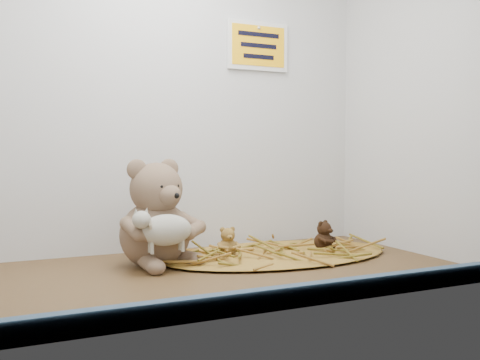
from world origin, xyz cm
name	(u,v)px	position (x,y,z in cm)	size (l,w,h in cm)	color
alcove_shell	(177,64)	(0.00, 9.00, 45.00)	(120.40, 60.20, 90.40)	#3A2514
front_rail	(252,301)	(0.00, -28.80, 1.80)	(119.28, 2.20, 3.60)	#38566B
straw_bed	(277,254)	(25.97, 10.43, 0.57)	(59.39, 34.49, 1.15)	brown
main_teddy	(155,212)	(-4.17, 12.82, 12.06)	(19.45, 20.53, 24.12)	#7C624C
toy_lamb	(166,230)	(-4.17, 4.17, 9.13)	(14.49, 8.84, 9.36)	beige
mini_teddy_tan	(228,240)	(13.25, 11.72, 4.63)	(5.61, 5.92, 6.96)	olive
mini_teddy_brown	(324,234)	(38.68, 9.14, 4.86)	(5.98, 6.31, 7.41)	black
wall_sign	(258,46)	(30.00, 29.40, 55.00)	(16.00, 1.20, 11.00)	#F3A70C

